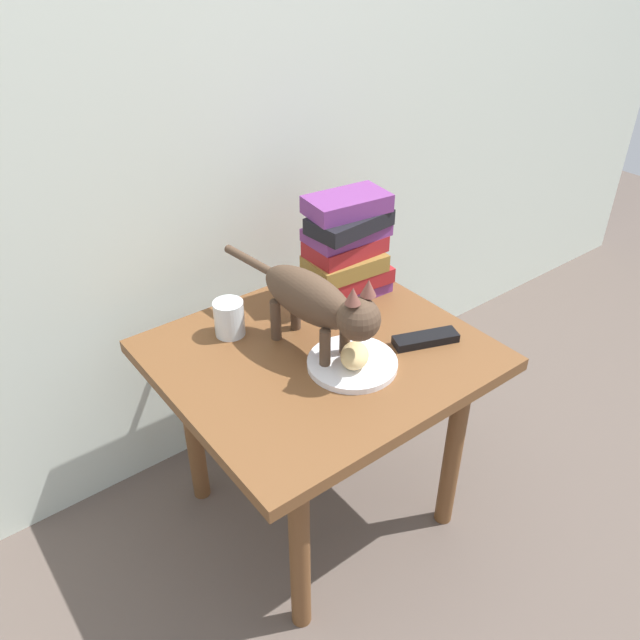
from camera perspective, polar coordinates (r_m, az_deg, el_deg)
ground_plane at (r=1.78m, az=0.00°, el=-16.33°), size 6.00×6.00×0.00m
back_panel at (r=1.53m, az=-10.73°, el=23.32°), size 4.00×0.04×2.20m
side_table at (r=1.46m, az=0.00°, el=-5.05°), size 0.69×0.62×0.52m
plate at (r=1.37m, az=2.92°, el=-3.91°), size 0.20×0.20×0.01m
bread_roll at (r=1.34m, az=3.14°, el=-3.21°), size 0.10×0.10×0.05m
cat at (r=1.34m, az=-0.25°, el=1.65°), size 0.12×0.48×0.23m
book_stack at (r=1.56m, az=2.48°, el=6.53°), size 0.22×0.15×0.26m
candle_jar at (r=1.46m, az=-8.17°, el=0.00°), size 0.07×0.07×0.08m
tv_remote at (r=1.45m, az=9.50°, el=-1.70°), size 0.16×0.09×0.02m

